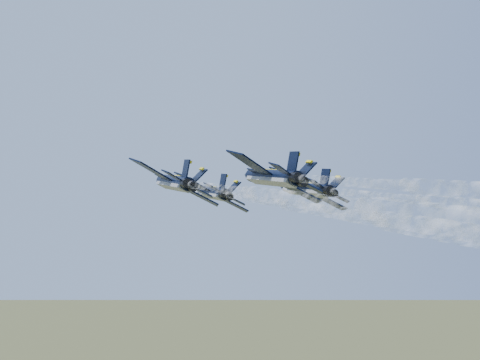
{
  "coord_description": "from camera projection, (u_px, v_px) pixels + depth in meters",
  "views": [
    {
      "loc": [
        -6.26,
        -84.22,
        92.33
      ],
      "look_at": [
        2.43,
        4.81,
        101.9
      ],
      "focal_mm": 45.0,
      "sensor_mm": 36.0,
      "label": 1
    }
  ],
  "objects": [
    {
      "name": "jet_lead",
      "position": [
        210.0,
        192.0,
        99.36
      ],
      "size": [
        12.43,
        18.46,
        6.39
      ],
      "rotation": [
        0.0,
        0.47,
        0.3
      ],
      "color": "black"
    },
    {
      "name": "jet_left",
      "position": [
        174.0,
        183.0,
        83.64
      ],
      "size": [
        12.43,
        18.46,
        6.39
      ],
      "rotation": [
        0.0,
        0.47,
        0.3
      ],
      "color": "black"
    },
    {
      "name": "jet_right",
      "position": [
        305.0,
        189.0,
        93.12
      ],
      "size": [
        12.43,
        18.46,
        6.39
      ],
      "rotation": [
        0.0,
        0.47,
        0.3
      ],
      "color": "black"
    },
    {
      "name": "jet_slot",
      "position": [
        271.0,
        177.0,
        76.92
      ],
      "size": [
        12.43,
        18.46,
        6.39
      ],
      "rotation": [
        0.0,
        0.47,
        0.3
      ],
      "color": "black"
    }
  ]
}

